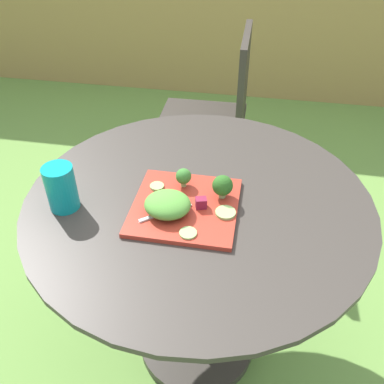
% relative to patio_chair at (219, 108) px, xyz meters
% --- Properties ---
extents(ground_plane, '(12.00, 12.00, 0.00)m').
position_rel_patio_chair_xyz_m(ground_plane, '(0.06, -0.99, -0.53)').
color(ground_plane, '#669342').
extents(patio_table, '(1.00, 1.00, 0.75)m').
position_rel_patio_chair_xyz_m(patio_table, '(0.06, -0.99, -0.02)').
color(patio_table, '#38332D').
rests_on(patio_table, ground_plane).
extents(patio_chair, '(0.45, 0.45, 0.90)m').
position_rel_patio_chair_xyz_m(patio_chair, '(0.00, 0.00, 0.00)').
color(patio_chair, '#332D28').
rests_on(patio_chair, ground_plane).
extents(salad_plate, '(0.29, 0.29, 0.01)m').
position_rel_patio_chair_xyz_m(salad_plate, '(0.03, -1.05, 0.23)').
color(salad_plate, '#AD3323').
rests_on(salad_plate, patio_table).
extents(drinking_glass, '(0.08, 0.08, 0.13)m').
position_rel_patio_chair_xyz_m(drinking_glass, '(-0.31, -1.10, 0.28)').
color(drinking_glass, '#0F8C93').
rests_on(drinking_glass, patio_table).
extents(fork, '(0.13, 0.11, 0.00)m').
position_rel_patio_chair_xyz_m(fork, '(-0.01, -1.08, 0.24)').
color(fork, silver).
rests_on(fork, salad_plate).
extents(lettuce_mound, '(0.13, 0.12, 0.05)m').
position_rel_patio_chair_xyz_m(lettuce_mound, '(-0.01, -1.08, 0.26)').
color(lettuce_mound, '#519338').
rests_on(lettuce_mound, salad_plate).
extents(broccoli_floret_0, '(0.06, 0.06, 0.07)m').
position_rel_patio_chair_xyz_m(broccoli_floret_0, '(0.12, -1.00, 0.27)').
color(broccoli_floret_0, '#99B770').
rests_on(broccoli_floret_0, salad_plate).
extents(broccoli_floret_1, '(0.05, 0.05, 0.06)m').
position_rel_patio_chair_xyz_m(broccoli_floret_1, '(0.01, -0.96, 0.27)').
color(broccoli_floret_1, '#99B770').
rests_on(broccoli_floret_1, salad_plate).
extents(cucumber_slice_0, '(0.04, 0.04, 0.01)m').
position_rel_patio_chair_xyz_m(cucumber_slice_0, '(-0.07, -0.98, 0.24)').
color(cucumber_slice_0, '#8EB766').
rests_on(cucumber_slice_0, salad_plate).
extents(cucumber_slice_1, '(0.06, 0.06, 0.01)m').
position_rel_patio_chair_xyz_m(cucumber_slice_1, '(0.14, -1.06, 0.24)').
color(cucumber_slice_1, '#8EB766').
rests_on(cucumber_slice_1, salad_plate).
extents(cucumber_slice_2, '(0.05, 0.05, 0.01)m').
position_rel_patio_chair_xyz_m(cucumber_slice_2, '(0.05, -1.16, 0.24)').
color(cucumber_slice_2, '#8EB766').
rests_on(cucumber_slice_2, salad_plate).
extents(beet_chunk_0, '(0.04, 0.03, 0.03)m').
position_rel_patio_chair_xyz_m(beet_chunk_0, '(0.07, -1.05, 0.25)').
color(beet_chunk_0, maroon).
rests_on(beet_chunk_0, salad_plate).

